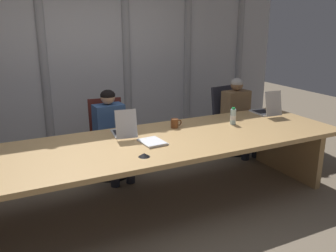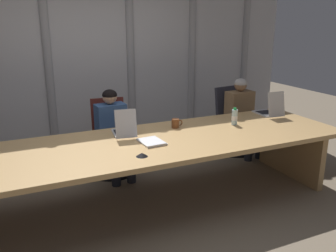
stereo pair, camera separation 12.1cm
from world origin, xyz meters
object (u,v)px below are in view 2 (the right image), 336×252
at_px(spiral_notepad, 152,142).
at_px(laptop_left_mid, 124,130).
at_px(office_chair_left_mid, 111,145).
at_px(coffee_mug_far, 176,123).
at_px(person_center, 243,112).
at_px(office_chair_center, 234,128).
at_px(conference_mic_left_side, 142,155).
at_px(water_bottle_secondary, 235,117).
at_px(laptop_center, 269,110).
at_px(person_left_mid, 114,129).

bearing_deg(spiral_notepad, laptop_left_mid, 112.55).
relative_size(laptop_left_mid, office_chair_left_mid, 0.43).
bearing_deg(coffee_mug_far, person_center, 22.84).
bearing_deg(office_chair_center, conference_mic_left_side, -62.39).
bearing_deg(water_bottle_secondary, laptop_center, 15.58).
bearing_deg(office_chair_center, person_center, 5.18).
relative_size(coffee_mug_far, spiral_notepad, 0.43).
relative_size(office_chair_center, person_center, 0.86).
relative_size(water_bottle_secondary, spiral_notepad, 0.65).
bearing_deg(person_center, spiral_notepad, -65.94).
distance_m(laptop_left_mid, conference_mic_left_side, 0.69).
bearing_deg(laptop_center, laptop_left_mid, 95.92).
bearing_deg(conference_mic_left_side, office_chair_left_mid, 85.94).
distance_m(laptop_left_mid, water_bottle_secondary, 1.34).
bearing_deg(office_chair_left_mid, person_left_mid, 10.26).
relative_size(laptop_center, spiral_notepad, 1.35).
bearing_deg(office_chair_left_mid, person_center, 93.33).
bearing_deg(spiral_notepad, water_bottle_secondary, 6.65).
bearing_deg(person_left_mid, coffee_mug_far, 41.58).
relative_size(office_chair_left_mid, person_left_mid, 0.86).
xyz_separation_m(water_bottle_secondary, coffee_mug_far, (-0.70, 0.18, -0.04)).
bearing_deg(water_bottle_secondary, spiral_notepad, -169.87).
height_order(laptop_center, person_center, person_center).
xyz_separation_m(office_chair_left_mid, coffee_mug_far, (0.59, -0.74, 0.42)).
height_order(person_left_mid, coffee_mug_far, person_left_mid).
height_order(person_center, coffee_mug_far, person_center).
relative_size(laptop_center, water_bottle_secondary, 2.08).
relative_size(laptop_left_mid, person_left_mid, 0.37).
distance_m(office_chair_center, water_bottle_secondary, 1.22).
bearing_deg(conference_mic_left_side, person_left_mid, 85.13).
bearing_deg(water_bottle_secondary, person_center, 48.00).
height_order(laptop_left_mid, water_bottle_secondary, laptop_left_mid).
bearing_deg(laptop_center, coffee_mug_far, 95.43).
bearing_deg(person_center, conference_mic_left_side, -61.69).
bearing_deg(office_chair_left_mid, conference_mic_left_side, 3.97).
distance_m(office_chair_left_mid, office_chair_center, 1.93).
xyz_separation_m(laptop_left_mid, person_left_mid, (0.06, 0.60, -0.16)).
xyz_separation_m(water_bottle_secondary, spiral_notepad, (-1.15, -0.21, -0.08)).
distance_m(person_left_mid, coffee_mug_far, 0.83).
xyz_separation_m(water_bottle_secondary, conference_mic_left_side, (-1.38, -0.53, -0.08)).
relative_size(person_left_mid, coffee_mug_far, 8.05).
height_order(laptop_left_mid, person_left_mid, person_left_mid).
bearing_deg(laptop_left_mid, laptop_center, -81.25).
relative_size(laptop_left_mid, office_chair_center, 0.43).
bearing_deg(person_center, office_chair_left_mid, -98.37).
xyz_separation_m(office_chair_center, coffee_mug_far, (-1.34, -0.74, 0.42)).
distance_m(laptop_center, person_center, 0.59).
height_order(laptop_left_mid, coffee_mug_far, laptop_left_mid).
xyz_separation_m(office_chair_center, water_bottle_secondary, (-0.65, -0.92, 0.46)).
height_order(laptop_center, spiral_notepad, laptop_center).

